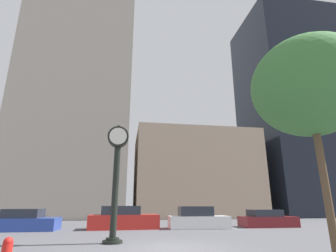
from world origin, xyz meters
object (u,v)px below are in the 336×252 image
Objects in this scene: car_red at (123,219)px; car_maroon at (267,220)px; fire_hydrant_far at (7,252)px; bare_tree at (309,87)px; car_white at (198,219)px; street_clock at (116,169)px; car_blue at (25,221)px.

car_red is 1.20× the size of car_maroon.
bare_tree is (9.20, -0.27, 5.18)m from fire_hydrant_far.
car_red reaches higher than car_white.
car_white is 5.40× the size of fire_hydrant_far.
car_maroon is 12.59m from bare_tree.
car_white reaches higher than car_maroon.
fire_hydrant_far is (-2.49, -4.11, -2.67)m from street_clock.
street_clock is at bearing -96.38° from car_red.
car_white is at bearing 52.61° from fire_hydrant_far.
car_blue is at bearing 178.91° from car_red.
bare_tree is at bearing -63.05° from car_red.
car_white is 0.55× the size of bare_tree.
car_red reaches higher than car_maroon.
car_red is at bearing 86.73° from street_clock.
car_blue is at bearing 138.87° from bare_tree.
street_clock is 8.81m from car_blue.
street_clock is 0.70× the size of bare_tree.
car_blue is at bearing -177.83° from car_white.
street_clock is 5.50m from fire_hydrant_far.
car_blue is at bearing 106.42° from fire_hydrant_far.
car_maroon is at bearing 6.97° from car_white.
car_white is at bearing 49.00° from street_clock.
car_white reaches higher than fire_hydrant_far.
car_maroon is at bearing 70.50° from bare_tree.
car_white is 1.05× the size of car_maroon.
bare_tree is at bearing -39.97° from car_blue.
bare_tree reaches higher than car_blue.
car_red reaches higher than car_blue.
fire_hydrant_far is at bearing -108.18° from car_red.
fire_hydrant_far is at bearing -139.83° from car_maroon.
car_blue is 0.83× the size of car_red.
car_white is at bearing 97.36° from bare_tree.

